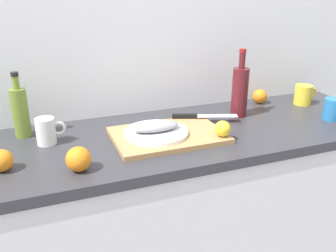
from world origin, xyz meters
name	(u,v)px	position (x,y,z in m)	size (l,w,h in m)	color
back_wall	(147,37)	(0.00, 0.33, 1.25)	(3.20, 0.05, 2.50)	white
kitchen_counter	(172,224)	(0.00, 0.00, 0.45)	(2.00, 0.60, 0.90)	white
cutting_board	(168,135)	(-0.03, -0.03, 0.91)	(0.44, 0.30, 0.02)	tan
white_plate	(156,132)	(-0.08, -0.03, 0.93)	(0.25, 0.25, 0.01)	white
fish_fillet	(156,127)	(-0.08, -0.03, 0.95)	(0.19, 0.08, 0.04)	gray
chef_knife	(197,116)	(0.15, 0.08, 0.93)	(0.28, 0.12, 0.02)	silver
lemon_0	(223,129)	(0.15, -0.14, 0.95)	(0.06, 0.06, 0.06)	yellow
olive_oil_bottle	(20,111)	(-0.58, 0.19, 1.01)	(0.06, 0.06, 0.26)	olive
wine_bottle	(240,91)	(0.36, 0.09, 1.02)	(0.07, 0.07, 0.31)	#59191E
coffee_mug_0	(332,109)	(0.74, -0.10, 0.95)	(0.12, 0.08, 0.10)	#2672B2
coffee_mug_1	(304,95)	(0.76, 0.13, 0.95)	(0.13, 0.09, 0.10)	yellow
coffee_mug_2	(47,131)	(-0.49, 0.08, 0.95)	(0.11, 0.07, 0.10)	white
orange_0	(2,161)	(-0.64, -0.10, 0.94)	(0.07, 0.07, 0.07)	orange
orange_1	(260,96)	(0.57, 0.22, 0.94)	(0.07, 0.07, 0.07)	orange
orange_2	(78,159)	(-0.40, -0.18, 0.94)	(0.08, 0.08, 0.08)	orange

